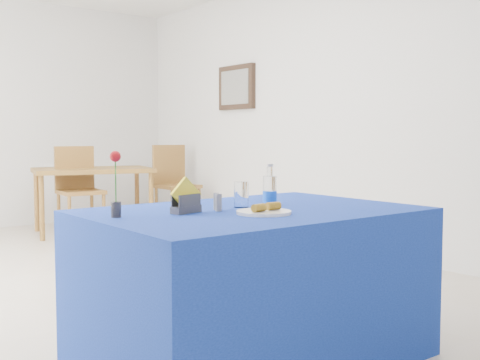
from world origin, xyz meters
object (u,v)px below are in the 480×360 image
plate (264,212)px  water_bottle (270,191)px  oak_table (93,175)px  chair_bg_left (78,184)px  blue_table (252,284)px  chair_bg_right (174,179)px

plate → water_bottle: 0.41m
oak_table → chair_bg_left: bearing=-162.0°
plate → chair_bg_left: chair_bg_left is taller
water_bottle → oak_table: 4.21m
blue_table → plate: bearing=-112.4°
blue_table → chair_bg_right: 4.64m
plate → blue_table: size_ratio=0.16×
chair_bg_left → chair_bg_right: (1.25, -0.02, 0.00)m
water_bottle → chair_bg_left: (0.62, 4.06, -0.25)m
plate → water_bottle: (0.28, 0.29, 0.06)m
oak_table → chair_bg_right: chair_bg_right is taller
oak_table → chair_bg_left: 0.24m
water_bottle → chair_bg_left: chair_bg_left is taller
water_bottle → oak_table: (0.83, 4.13, -0.15)m
blue_table → water_bottle: water_bottle is taller
chair_bg_right → oak_table: bearing=175.5°
water_bottle → chair_bg_right: 4.45m
plate → chair_bg_left: (0.90, 4.34, -0.18)m
chair_bg_right → chair_bg_left: bearing=179.4°
blue_table → chair_bg_left: chair_bg_left is taller
chair_bg_left → chair_bg_right: chair_bg_right is taller
blue_table → water_bottle: bearing=27.9°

